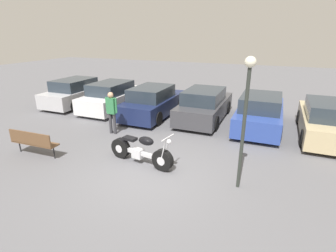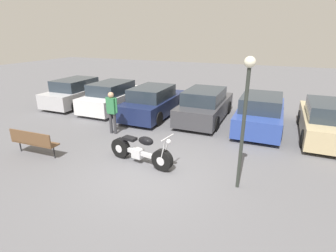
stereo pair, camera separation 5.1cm
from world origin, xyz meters
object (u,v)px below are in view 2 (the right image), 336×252
Objects in this scene: parked_car_silver at (78,92)px; parked_car_blue at (260,113)px; person_standing at (112,109)px; parked_car_navy at (154,102)px; lamp_post at (246,103)px; motorcycle at (140,151)px; parked_car_champagne at (328,121)px; parked_car_white at (114,97)px; parked_car_dark_grey at (205,106)px; park_bench at (33,141)px.

parked_car_blue is at bearing -1.04° from parked_car_silver.
parked_car_navy is at bearing 80.98° from person_standing.
lamp_post reaches higher than parked_car_silver.
parked_car_silver is 4.99m from parked_car_navy.
parked_car_champagne is (5.65, 4.70, 0.26)m from motorcycle.
parked_car_white is 9.14m from lamp_post.
lamp_post reaches higher than person_standing.
parked_car_white is 7.46m from parked_car_blue.
motorcycle is at bearing -97.58° from parked_car_dark_grey.
lamp_post reaches higher than parked_car_dark_grey.
parked_car_silver is 1.00× the size of parked_car_dark_grey.
parked_car_navy is at bearing 110.89° from motorcycle.
parked_car_dark_grey is at bearing 1.30° from parked_car_white.
parked_car_white is 3.74m from person_standing.
park_bench is at bearing -165.33° from motorcycle.
person_standing is at bearing -150.85° from parked_car_blue.
parked_car_navy is 2.51m from parked_car_dark_grey.
motorcycle is at bearing -140.29° from parked_car_champagne.
lamp_post is (4.86, -4.93, 1.62)m from parked_car_navy.
parked_car_white reaches higher than motorcycle.
parked_car_dark_grey is 4.39m from person_standing.
parked_car_silver is 1.00× the size of parked_car_navy.
parked_car_navy and parked_car_blue have the same top height.
park_bench is 0.99× the size of person_standing.
parked_car_blue is at bearing 29.15° from person_standing.
lamp_post reaches higher than parked_car_white.
parked_car_champagne is (9.95, -0.30, 0.00)m from parked_car_white.
parked_car_silver is 1.00× the size of parked_car_champagne.
park_bench is at bearing -138.90° from parked_car_blue.
parked_car_blue reaches higher than park_bench.
person_standing is (-5.43, -3.03, 0.34)m from parked_car_blue.
parked_car_champagne is 1.28× the size of lamp_post.
parked_car_white is at bearing -178.70° from parked_car_dark_grey.
parked_car_navy is 1.28× the size of lamp_post.
person_standing is at bearing -99.02° from parked_car_navy.
parked_car_champagne reaches higher than park_bench.
person_standing is (-0.46, -2.87, 0.34)m from parked_car_navy.
parked_car_silver is (-6.78, 5.07, 0.26)m from motorcycle.
parked_car_dark_grey is 7.32m from park_bench.
parked_car_silver is at bearing 178.09° from parked_car_white.
person_standing is at bearing -35.38° from parked_car_silver.
park_bench is (-1.68, -5.65, -0.14)m from parked_car_navy.
parked_car_white and parked_car_dark_grey have the same top height.
parked_car_navy is 7.46m from parked_car_champagne.
parked_car_dark_grey is at bearing 8.40° from parked_car_navy.
parked_car_navy is at bearing -171.60° from parked_car_dark_grey.
parked_car_dark_grey is at bearing 0.23° from parked_car_silver.
parked_car_navy is (4.98, -0.34, 0.00)m from parked_car_silver.
lamp_post is (7.35, -5.18, 1.62)m from parked_car_white.
parked_car_white is 5.96m from park_bench.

